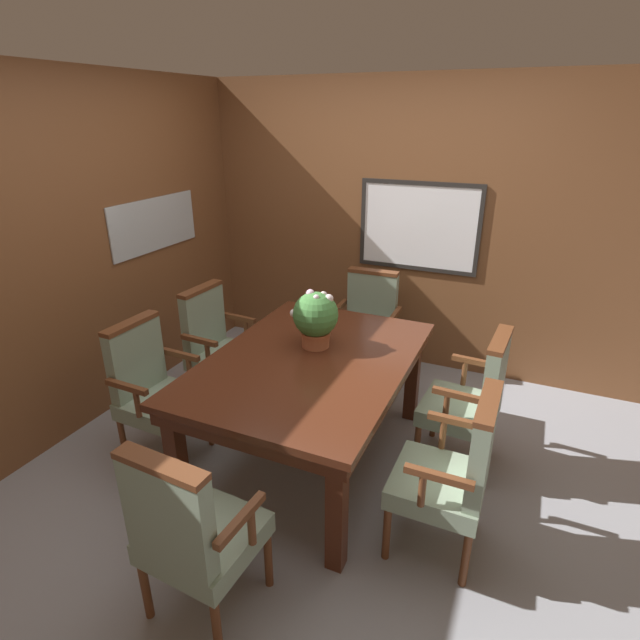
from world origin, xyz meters
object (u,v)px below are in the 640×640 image
chair_head_far (367,323)px  chair_right_far (472,397)px  dining_table (310,371)px  chair_left_far (217,343)px  chair_left_near (153,386)px  chair_right_near (454,470)px  chair_head_near (191,530)px  potted_plant (315,317)px

chair_head_far → chair_right_far: 1.31m
dining_table → chair_right_far: (0.96, 0.35, -0.15)m
chair_left_far → chair_left_near: 0.72m
chair_right_near → chair_head_near: same height
dining_table → chair_right_far: chair_right_far is taller
chair_head_far → chair_left_far: same height
chair_right_near → chair_left_near: (-1.95, 0.04, 0.00)m
chair_right_near → potted_plant: potted_plant is taller
chair_left_far → chair_right_far: same height
chair_right_near → chair_head_near: size_ratio=1.00×
chair_right_near → potted_plant: bearing=-118.9°
chair_head_far → chair_left_far: size_ratio=1.00×
chair_head_near → potted_plant: size_ratio=2.46×
chair_left_near → chair_right_far: 2.06m
chair_left_far → chair_left_near: bearing=-176.8°
chair_head_near → potted_plant: potted_plant is taller
chair_head_far → dining_table: bearing=-90.4°
chair_head_far → chair_right_far: bearing=-42.6°
chair_right_near → chair_right_far: bearing=-178.3°
chair_left_near → dining_table: bearing=-68.2°
dining_table → chair_left_far: bearing=159.3°
chair_left_far → chair_right_near: bearing=-108.0°
chair_left_far → chair_head_near: same height
chair_head_far → chair_left_far: bearing=-140.1°
chair_right_near → potted_plant: 1.25m
chair_right_near → chair_head_near: 1.28m
chair_left_far → chair_head_near: 1.89m
dining_table → chair_head_far: bearing=91.5°
chair_left_far → chair_left_near: (-0.00, -0.72, 0.00)m
dining_table → chair_left_near: chair_left_near is taller
potted_plant → chair_right_far: bearing=10.2°
chair_head_near → chair_right_far: (0.94, 1.60, 0.00)m
chair_right_far → chair_head_near: bearing=-27.0°
chair_right_far → potted_plant: potted_plant is taller
dining_table → chair_head_near: bearing=-89.3°
dining_table → chair_head_far: chair_head_far is taller
chair_right_far → potted_plant: size_ratio=2.46×
chair_head_near → chair_right_far: 1.85m
potted_plant → chair_head_near: bearing=-87.7°
chair_right_near → chair_right_far: (-0.02, 0.75, 0.00)m
dining_table → chair_left_near: 1.05m
chair_head_far → chair_head_near: same height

